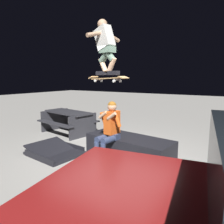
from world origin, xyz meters
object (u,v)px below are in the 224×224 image
picnic_table_back (68,119)px  kicker_ramp (55,152)px  ledge_box_main (129,148)px  person_sitting_on_ledge (109,129)px  skateboard (107,79)px  skater_airborne (105,44)px

picnic_table_back → kicker_ramp: bearing=124.7°
ledge_box_main → picnic_table_back: 3.02m
kicker_ramp → picnic_table_back: 2.09m
person_sitting_on_ledge → picnic_table_back: bearing=-28.8°
skateboard → skater_airborne: (0.06, -0.01, 0.69)m
ledge_box_main → skater_airborne: size_ratio=1.79×
skateboard → person_sitting_on_ledge: bearing=-102.3°
picnic_table_back → ledge_box_main: bearing=160.8°
ledge_box_main → picnic_table_back: picnic_table_back is taller
person_sitting_on_ledge → kicker_ramp: (1.40, 0.27, -0.71)m
ledge_box_main → picnic_table_back: bearing=-19.2°
person_sitting_on_ledge → skateboard: 1.08m
ledge_box_main → kicker_ramp: size_ratio=1.51×
skateboard → skater_airborne: size_ratio=0.93×
skater_airborne → kicker_ramp: 2.83m
kicker_ramp → picnic_table_back: bearing=-55.3°
ledge_box_main → person_sitting_on_ledge: bearing=56.4°
skateboard → kicker_ramp: 2.28m
ledge_box_main → skater_airborne: 2.34m
ledge_box_main → skater_airborne: (0.34, 0.45, 2.27)m
person_sitting_on_ledge → skateboard: (0.01, 0.04, 1.08)m
skateboard → kicker_ramp: skateboard is taller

